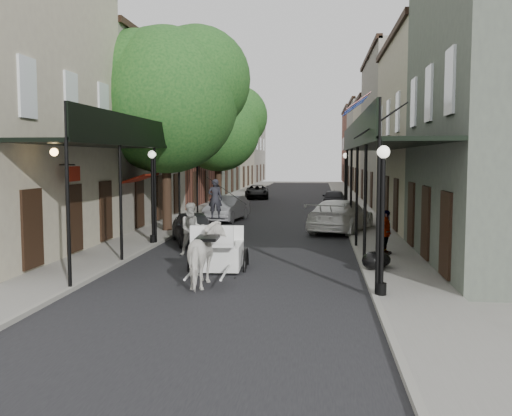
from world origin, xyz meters
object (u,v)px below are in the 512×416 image
(pedestrian_sidewalk_right, at_px, (386,232))
(car_right_far, at_px, (334,199))
(car_right_near, at_px, (341,216))
(tree_far, at_px, (224,126))
(car_left_near, at_px, (194,228))
(pedestrian_sidewalk_left, at_px, (216,197))
(horse, at_px, (207,255))
(pedestrian_walking, at_px, (192,229))
(lamppost_left, at_px, (153,195))
(tree_near, at_px, (175,95))
(car_left_mid, at_px, (227,208))
(lamppost_right_near, at_px, (382,218))
(car_left_far, at_px, (257,192))
(carriage, at_px, (219,232))
(lamppost_right_far, at_px, (345,183))

(pedestrian_sidewalk_right, distance_m, car_right_far, 19.35)
(pedestrian_sidewalk_right, xyz_separation_m, car_right_near, (-1.31, 7.00, -0.13))
(tree_far, distance_m, car_left_near, 18.25)
(pedestrian_sidewalk_left, relative_size, car_left_near, 0.43)
(pedestrian_sidewalk_left, bearing_deg, pedestrian_sidewalk_right, 74.46)
(tree_far, height_order, car_left_near, tree_far)
(horse, relative_size, car_right_near, 0.39)
(tree_far, relative_size, pedestrian_walking, 4.48)
(lamppost_left, relative_size, pedestrian_sidewalk_left, 2.25)
(horse, distance_m, car_left_near, 8.03)
(car_left_near, bearing_deg, tree_near, 94.37)
(horse, distance_m, car_left_mid, 16.41)
(lamppost_left, bearing_deg, tree_far, 90.46)
(tree_far, xyz_separation_m, lamppost_left, (0.15, -18.18, -3.79))
(pedestrian_sidewalk_left, xyz_separation_m, car_right_near, (7.80, -9.72, -0.17))
(tree_near, relative_size, lamppost_right_near, 2.60)
(pedestrian_walking, height_order, car_left_far, pedestrian_walking)
(carriage, xyz_separation_m, car_left_near, (-1.97, 5.03, -0.48))
(car_right_far, bearing_deg, horse, 82.96)
(car_left_near, bearing_deg, pedestrian_sidewalk_right, -39.78)
(pedestrian_walking, distance_m, car_left_near, 3.02)
(carriage, bearing_deg, horse, -90.00)
(lamppost_left, relative_size, lamppost_right_far, 1.00)
(lamppost_right_far, bearing_deg, car_left_mid, -157.89)
(pedestrian_sidewalk_left, bearing_deg, tree_near, 45.88)
(carriage, height_order, pedestrian_sidewalk_right, carriage)
(lamppost_left, distance_m, pedestrian_walking, 3.22)
(tree_far, relative_size, horse, 4.17)
(pedestrian_walking, relative_size, car_left_far, 0.45)
(lamppost_right_near, relative_size, car_right_near, 0.69)
(pedestrian_sidewalk_left, xyz_separation_m, car_left_near, (1.60, -14.11, -0.29))
(pedestrian_sidewalk_left, bearing_deg, lamppost_left, 46.26)
(car_left_near, bearing_deg, carriage, -89.25)
(tree_near, height_order, lamppost_right_far, tree_near)
(tree_near, relative_size, car_left_near, 2.50)
(car_left_mid, bearing_deg, lamppost_right_near, -60.22)
(horse, height_order, pedestrian_sidewalk_left, pedestrian_sidewalk_left)
(tree_near, bearing_deg, car_left_near, -65.01)
(pedestrian_sidewalk_right, height_order, car_left_far, pedestrian_sidewalk_right)
(pedestrian_walking, relative_size, car_right_far, 0.47)
(lamppost_left, relative_size, car_left_far, 0.86)
(tree_near, xyz_separation_m, pedestrian_sidewalk_left, (-0.00, 10.69, -5.54))
(lamppost_right_far, bearing_deg, car_left_far, 114.68)
(lamppost_right_far, xyz_separation_m, car_left_far, (-6.92, 15.06, -1.45))
(car_right_near, bearing_deg, car_left_near, 53.53)
(lamppost_left, relative_size, horse, 1.79)
(pedestrian_sidewalk_right, relative_size, car_right_near, 0.29)
(pedestrian_sidewalk_right, bearing_deg, car_right_near, 33.20)
(car_left_near, bearing_deg, tree_far, 74.78)
(lamppost_right_far, relative_size, pedestrian_sidewalk_right, 2.36)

